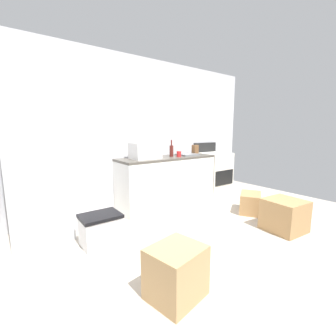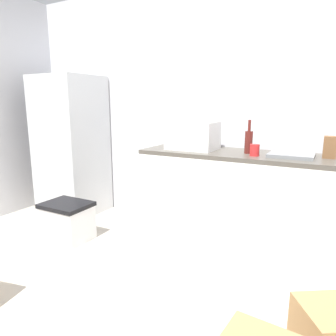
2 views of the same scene
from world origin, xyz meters
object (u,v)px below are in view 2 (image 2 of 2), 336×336
Objects in this scene: microwave at (193,135)px; knife_block at (330,147)px; wine_bottle at (249,141)px; storage_bin at (67,221)px; refrigerator at (72,146)px; coffee_mug at (255,150)px.

knife_block is at bearing 3.47° from microwave.
storage_bin is at bearing -156.62° from wine_bottle.
refrigerator is at bearing -179.01° from wine_bottle.
coffee_mug is 1.93m from storage_bin.
microwave reaches higher than coffee_mug.
refrigerator is 3.61× the size of microwave.
wine_bottle is (0.55, -0.00, -0.03)m from microwave.
storage_bin is at bearing -49.75° from refrigerator.
knife_block is (2.79, 0.11, 0.16)m from refrigerator.
knife_block is at bearing 2.27° from refrigerator.
wine_bottle is at bearing 126.61° from coffee_mug.
storage_bin is at bearing -146.58° from microwave.
wine_bottle reaches higher than coffee_mug.
coffee_mug is 0.22× the size of storage_bin.
microwave is 1.00× the size of storage_bin.
wine_bottle is 3.00× the size of coffee_mug.
knife_block is (1.20, 0.07, -0.05)m from microwave.
refrigerator is 2.15m from wine_bottle.
refrigerator is 16.60× the size of coffee_mug.
knife_block is at bearing 6.48° from wine_bottle.
refrigerator is 5.53× the size of wine_bottle.
microwave is at bearing 179.89° from wine_bottle.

